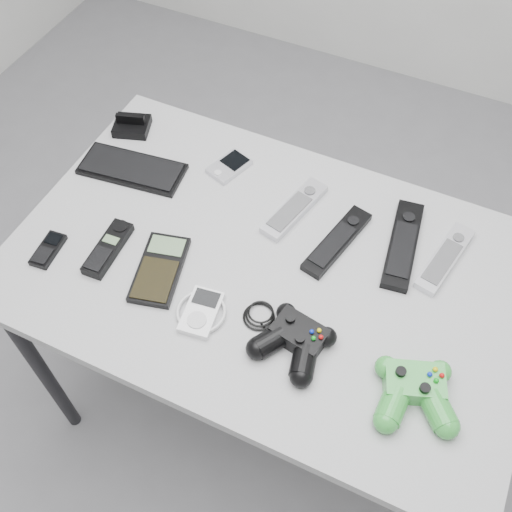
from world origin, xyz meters
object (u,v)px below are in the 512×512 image
at_px(desk, 269,282).
at_px(pda_keyboard, 132,169).
at_px(cordless_handset, 108,248).
at_px(remote_silver_a, 295,208).
at_px(controller_black, 295,339).
at_px(remote_black_a, 337,241).
at_px(pda, 229,166).
at_px(mp3_player, 201,312).
at_px(controller_green, 415,390).
at_px(calculator, 160,269).
at_px(mobile_phone, 48,250).
at_px(remote_silver_b, 445,258).
at_px(remote_black_b, 403,244).

height_order(desk, pda_keyboard, pda_keyboard).
bearing_deg(cordless_handset, pda_keyboard, 106.47).
xyz_separation_m(remote_silver_a, controller_black, (0.14, -0.32, 0.01)).
bearing_deg(desk, remote_black_a, 46.27).
xyz_separation_m(pda, mp3_player, (0.13, -0.39, 0.00)).
distance_m(remote_black_a, controller_green, 0.38).
bearing_deg(cordless_handset, calculator, -2.60).
bearing_deg(pda_keyboard, mobile_phone, -104.19).
distance_m(remote_silver_b, mobile_phone, 0.87).
relative_size(remote_black_b, cordless_handset, 1.61).
height_order(desk, remote_black_a, remote_black_a).
bearing_deg(mp3_player, remote_black_a, 49.01).
height_order(cordless_handset, controller_black, controller_black).
xyz_separation_m(calculator, mp3_player, (0.13, -0.06, 0.00)).
xyz_separation_m(pda_keyboard, mobile_phone, (-0.04, -0.29, 0.00)).
distance_m(pda, remote_black_a, 0.34).
xyz_separation_m(controller_black, controller_green, (0.24, -0.00, 0.00)).
distance_m(pda, mobile_phone, 0.47).
height_order(pda, mp3_player, mp3_player).
height_order(cordless_handset, controller_green, controller_green).
bearing_deg(cordless_handset, mp3_player, -15.18).
height_order(remote_silver_a, mp3_player, remote_silver_a).
xyz_separation_m(remote_black_b, controller_green, (0.12, -0.33, 0.01)).
relative_size(pda_keyboard, mp3_player, 2.32).
bearing_deg(mp3_player, remote_silver_a, 71.06).
bearing_deg(controller_black, pda, 141.39).
bearing_deg(remote_black_b, remote_silver_a, 173.68).
xyz_separation_m(pda, remote_black_a, (0.32, -0.11, 0.00)).
height_order(remote_silver_a, controller_black, controller_black).
distance_m(pda, remote_silver_b, 0.55).
bearing_deg(desk, calculator, -150.87).
relative_size(remote_black_b, mobile_phone, 2.58).
bearing_deg(calculator, controller_green, -18.32).
distance_m(cordless_handset, mp3_player, 0.27).
relative_size(remote_silver_b, mobile_phone, 2.17).
relative_size(desk, remote_black_b, 4.64).
bearing_deg(remote_black_a, controller_green, -34.48).
bearing_deg(controller_green, controller_black, 159.05).
bearing_deg(mp3_player, calculator, 148.88).
distance_m(desk, pda, 0.31).
xyz_separation_m(remote_black_a, controller_black, (0.01, -0.27, 0.01)).
relative_size(desk, pda_keyboard, 4.43).
distance_m(remote_silver_b, controller_black, 0.39).
relative_size(desk, pda, 11.15).
bearing_deg(remote_black_a, mp3_player, -110.26).
xyz_separation_m(calculator, controller_black, (0.33, -0.04, 0.02)).
relative_size(pda, remote_black_b, 0.42).
relative_size(pda, remote_silver_a, 0.51).
bearing_deg(mobile_phone, controller_green, -5.03).
distance_m(pda_keyboard, pda, 0.24).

